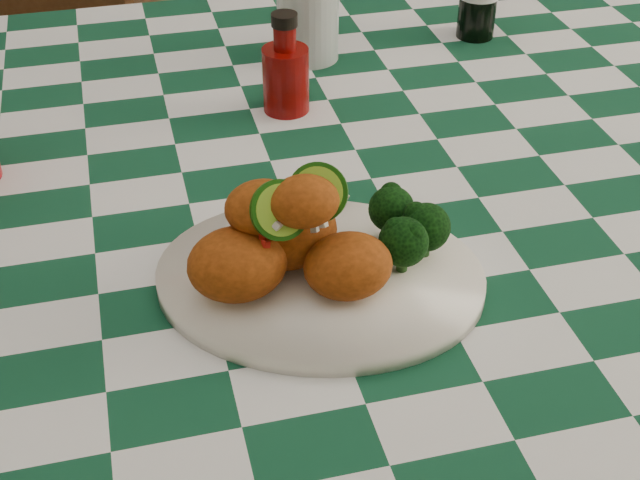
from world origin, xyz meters
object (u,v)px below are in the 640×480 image
object	(u,v)px
ketchup_bottle	(285,63)
wooden_chair_right	(315,80)
mason_jar	(308,16)
dining_table	(279,397)
plate	(320,279)
fried_chicken_pile	(302,227)

from	to	relation	value
ketchup_bottle	wooden_chair_right	world-z (taller)	wooden_chair_right
ketchup_bottle	mason_jar	world-z (taller)	ketchup_bottle
dining_table	plate	world-z (taller)	plate
plate	fried_chicken_pile	size ratio (longest dim) A/B	1.83
fried_chicken_pile	wooden_chair_right	bearing A→B (deg)	75.60
dining_table	plate	distance (m)	0.47
plate	mason_jar	distance (m)	0.51
dining_table	fried_chicken_pile	world-z (taller)	fried_chicken_pile
plate	fried_chicken_pile	bearing A→B (deg)	-180.00
mason_jar	ketchup_bottle	bearing A→B (deg)	-113.70
mason_jar	plate	bearing A→B (deg)	-102.22
fried_chicken_pile	ketchup_bottle	xyz separation A→B (m)	(0.06, 0.35, -0.01)
ketchup_bottle	wooden_chair_right	distance (m)	0.77
ketchup_bottle	mason_jar	bearing A→B (deg)	66.30
wooden_chair_right	fried_chicken_pile	bearing A→B (deg)	-107.63
fried_chicken_pile	ketchup_bottle	bearing A→B (deg)	80.13
plate	fried_chicken_pile	world-z (taller)	fried_chicken_pile
dining_table	mason_jar	distance (m)	0.53
dining_table	wooden_chair_right	bearing A→B (deg)	72.55
mason_jar	wooden_chair_right	xyz separation A→B (m)	(0.13, 0.51, -0.36)
fried_chicken_pile	mason_jar	distance (m)	0.51
plate	mason_jar	bearing A→B (deg)	77.78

